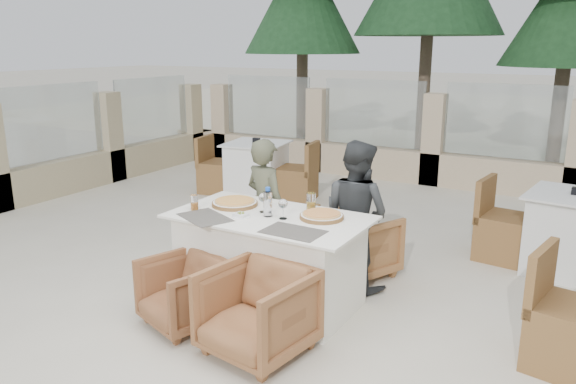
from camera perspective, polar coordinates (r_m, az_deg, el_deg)
The scene contains 25 objects.
ground at distance 4.85m, azimuth -2.04°, elevation -11.10°, with size 80.00×80.00×0.00m, color beige.
sand_patch at distance 17.97m, azimuth 22.54°, elevation 6.94°, with size 30.00×16.00×0.01m, color beige.
perimeter_wall_far at distance 8.90m, azimuth 14.60°, elevation 5.82°, with size 10.00×0.34×1.60m, color beige, non-canonical shape.
perimeter_wall_left at distance 8.68m, azimuth -22.55°, elevation 4.94°, with size 0.34×7.00×1.60m, color #C2B188, non-canonical shape.
pine_far_left at distance 12.19m, azimuth 1.49°, elevation 17.77°, with size 2.42×2.42×5.50m, color #214D26.
pine_centre at distance 10.93m, azimuth 26.67°, elevation 15.31°, with size 2.20×2.20×5.00m, color #1F4823.
dining_table at distance 4.69m, azimuth -1.85°, elevation -6.92°, with size 1.60×0.90×0.77m, color white, non-canonical shape.
placemat_near_left at distance 4.55m, azimuth -8.44°, elevation -2.56°, with size 0.45×0.30×0.00m, color #59544D.
placemat_near_right at distance 4.17m, azimuth 0.51°, elevation -4.05°, with size 0.45×0.30×0.00m, color #57514A.
pizza_left at distance 4.86m, azimuth -5.43°, elevation -1.07°, with size 0.40×0.40×0.05m, color orange.
pizza_right at distance 4.48m, azimuth 3.43°, elevation -2.42°, with size 0.35×0.35×0.05m, color #D2591C.
water_bottle at distance 4.51m, azimuth -2.05°, elevation -1.00°, with size 0.07×0.07×0.24m, color #ACCDE2.
wine_glass_centre at distance 4.63m, azimuth -2.53°, elevation -0.97°, with size 0.08×0.08×0.18m, color white, non-canonical shape.
wine_glass_near at distance 4.44m, azimuth -0.51°, elevation -1.62°, with size 0.08×0.08×0.18m, color white, non-canonical shape.
beer_glass_left at distance 4.76m, azimuth -9.50°, elevation -1.06°, with size 0.06×0.06×0.13m, color orange.
beer_glass_right at distance 4.66m, azimuth 2.36°, elevation -1.03°, with size 0.08×0.08×0.15m, color gold.
olive_dish at distance 4.52m, azimuth -4.79°, elevation -2.31°, with size 0.11×0.11×0.04m, color white, non-canonical shape.
armchair_far_left at distance 5.50m, azimuth -1.72°, elevation -4.25°, with size 0.69×0.71×0.65m, color brown.
armchair_far_right at distance 5.32m, azimuth 6.97°, elevation -5.28°, with size 0.64×0.66×0.60m, color #9C6638.
armchair_near_left at distance 4.46m, azimuth -10.49°, elevation -9.98°, with size 0.57×0.59×0.54m, color brown.
armchair_near_right at distance 4.00m, azimuth -3.17°, elevation -12.05°, with size 0.67×0.69×0.63m, color #955E36.
diner_left at distance 5.22m, azimuth -2.29°, elevation -1.57°, with size 0.47×0.31×1.29m, color #51533C.
diner_right at distance 4.98m, azimuth 6.92°, elevation -2.28°, with size 0.65×0.50×1.33m, color #353739.
bg_table_a at distance 8.02m, azimuth -3.19°, elevation 2.30°, with size 1.64×0.82×0.77m, color white, non-canonical shape.
bg_table_b at distance 5.92m, azimuth 26.87°, elevation -3.87°, with size 1.64×0.82×0.77m, color silver, non-canonical shape.
Camera 1 is at (2.33, -3.69, 2.12)m, focal length 35.00 mm.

